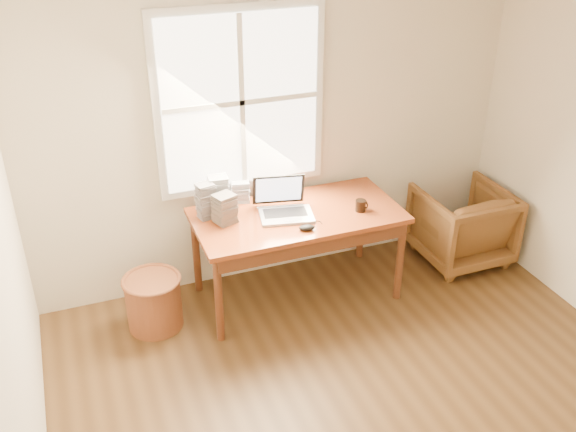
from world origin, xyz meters
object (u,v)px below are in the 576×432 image
(wicker_stool, at_px, (154,303))
(cd_stack_a, at_px, (218,194))
(laptop, at_px, (286,201))
(desk, at_px, (297,215))
(coffee_mug, at_px, (361,206))
(armchair, at_px, (462,225))

(wicker_stool, distance_m, cd_stack_a, 0.95)
(wicker_stool, relative_size, laptop, 1.10)
(desk, relative_size, coffee_mug, 17.54)
(desk, relative_size, wicker_stool, 3.88)
(wicker_stool, height_order, coffee_mug, coffee_mug)
(wicker_stool, distance_m, coffee_mug, 1.74)
(desk, bearing_deg, coffee_mug, -16.22)
(armchair, relative_size, wicker_stool, 1.80)
(armchair, xyz_separation_m, laptop, (-1.65, -0.02, 0.55))
(desk, xyz_separation_m, coffee_mug, (0.47, -0.14, 0.07))
(armchair, bearing_deg, wicker_stool, -0.11)
(wicker_stool, xyz_separation_m, coffee_mug, (1.63, -0.14, 0.59))
(wicker_stool, relative_size, coffee_mug, 4.52)
(armchair, relative_size, laptop, 1.97)
(coffee_mug, bearing_deg, laptop, 173.60)
(desk, xyz_separation_m, wicker_stool, (-1.16, -0.00, -0.52))
(wicker_stool, bearing_deg, coffee_mug, -4.79)
(laptop, relative_size, cd_stack_a, 1.30)
(armchair, bearing_deg, coffee_mug, 7.09)
(desk, distance_m, laptop, 0.19)
(armchair, height_order, coffee_mug, coffee_mug)
(armchair, height_order, wicker_stool, armchair)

